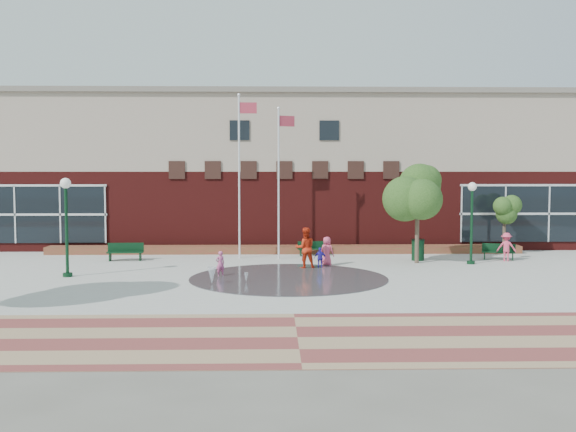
{
  "coord_description": "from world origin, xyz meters",
  "views": [
    {
      "loc": [
        -0.69,
        -25.24,
        4.65
      ],
      "look_at": [
        0.0,
        4.0,
        2.6
      ],
      "focal_mm": 42.0,
      "sensor_mm": 36.0,
      "label": 1
    }
  ],
  "objects_px": {
    "bench_left": "(125,255)",
    "child_splash": "(220,264)",
    "trash_can": "(418,250)",
    "flagpole_left": "(240,167)",
    "flagpole_right": "(279,175)"
  },
  "relations": [
    {
      "from": "flagpole_left",
      "to": "trash_can",
      "type": "xyz_separation_m",
      "value": [
        9.04,
        -1.1,
        -4.18
      ]
    },
    {
      "from": "trash_can",
      "to": "bench_left",
      "type": "bearing_deg",
      "value": 179.0
    },
    {
      "from": "flagpole_right",
      "to": "trash_can",
      "type": "xyz_separation_m",
      "value": [
        7.01,
        -0.78,
        -3.8
      ]
    },
    {
      "from": "flagpole_left",
      "to": "flagpole_right",
      "type": "xyz_separation_m",
      "value": [
        2.03,
        -0.32,
        -0.38
      ]
    },
    {
      "from": "flagpole_left",
      "to": "flagpole_right",
      "type": "height_order",
      "value": "flagpole_left"
    },
    {
      "from": "trash_can",
      "to": "child_splash",
      "type": "bearing_deg",
      "value": -153.56
    },
    {
      "from": "flagpole_right",
      "to": "trash_can",
      "type": "distance_m",
      "value": 8.01
    },
    {
      "from": "bench_left",
      "to": "child_splash",
      "type": "xyz_separation_m",
      "value": [
        5.18,
        -5.05,
        0.26
      ]
    },
    {
      "from": "trash_can",
      "to": "flagpole_left",
      "type": "bearing_deg",
      "value": 173.08
    },
    {
      "from": "flagpole_left",
      "to": "bench_left",
      "type": "xyz_separation_m",
      "value": [
        -5.78,
        -0.84,
        -4.45
      ]
    },
    {
      "from": "child_splash",
      "to": "trash_can",
      "type": "bearing_deg",
      "value": 179.55
    },
    {
      "from": "flagpole_left",
      "to": "flagpole_right",
      "type": "relative_size",
      "value": 1.09
    },
    {
      "from": "flagpole_left",
      "to": "child_splash",
      "type": "relative_size",
      "value": 7.69
    },
    {
      "from": "trash_can",
      "to": "child_splash",
      "type": "distance_m",
      "value": 10.76
    },
    {
      "from": "bench_left",
      "to": "child_splash",
      "type": "relative_size",
      "value": 1.65
    }
  ]
}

